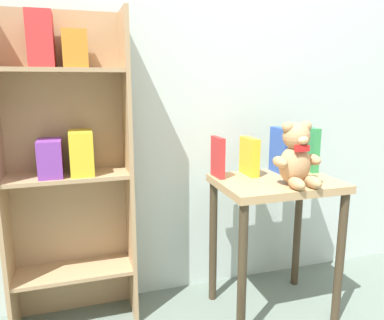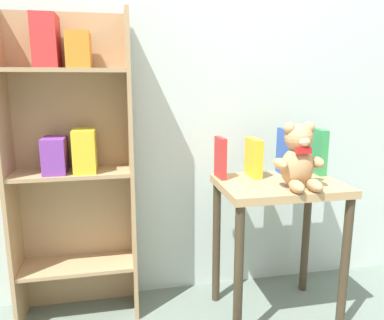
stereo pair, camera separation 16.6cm
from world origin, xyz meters
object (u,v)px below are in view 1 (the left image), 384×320
at_px(book_standing_red, 218,157).
at_px(book_standing_green, 310,149).
at_px(teddy_bear, 296,156).
at_px(book_standing_yellow, 249,156).
at_px(book_standing_blue, 280,150).
at_px(bookshelf_side, 66,155).
at_px(display_table, 275,206).

xyz_separation_m(book_standing_red, book_standing_green, (0.50, -0.02, 0.01)).
bearing_deg(teddy_bear, book_standing_yellow, 117.40).
bearing_deg(teddy_bear, book_standing_green, 44.28).
bearing_deg(book_standing_blue, bookshelf_side, 172.62).
bearing_deg(bookshelf_side, teddy_bear, -18.77).
bearing_deg(book_standing_red, book_standing_blue, -3.98).
distance_m(display_table, book_standing_yellow, 0.27).
bearing_deg(book_standing_blue, book_standing_red, 177.60).
relative_size(bookshelf_side, book_standing_green, 6.42).
xyz_separation_m(display_table, book_standing_green, (0.25, 0.11, 0.24)).
relative_size(book_standing_blue, book_standing_green, 1.01).
bearing_deg(book_standing_red, bookshelf_side, 168.67).
relative_size(display_table, book_standing_green, 3.03).
height_order(book_standing_red, book_standing_yellow, book_standing_red).
distance_m(book_standing_red, book_standing_blue, 0.33).
distance_m(bookshelf_side, book_standing_red, 0.70).
relative_size(teddy_bear, book_standing_yellow, 1.54).
relative_size(teddy_bear, book_standing_green, 1.27).
height_order(teddy_bear, book_standing_red, teddy_bear).
bearing_deg(book_standing_yellow, book_standing_red, -179.87).
relative_size(teddy_bear, book_standing_blue, 1.25).
distance_m(display_table, teddy_bear, 0.28).
xyz_separation_m(book_standing_red, book_standing_blue, (0.33, -0.01, 0.02)).
distance_m(book_standing_blue, book_standing_green, 0.17).
bearing_deg(display_table, teddy_bear, -70.89).
bearing_deg(book_standing_yellow, book_standing_green, -2.80).
xyz_separation_m(book_standing_blue, book_standing_green, (0.17, -0.01, -0.00)).
bearing_deg(book_standing_green, book_standing_yellow, 179.35).
distance_m(book_standing_red, book_standing_yellow, 0.17).
xyz_separation_m(bookshelf_side, teddy_bear, (0.97, -0.33, 0.00)).
relative_size(display_table, book_standing_red, 3.48).
bearing_deg(book_standing_green, bookshelf_side, 176.49).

